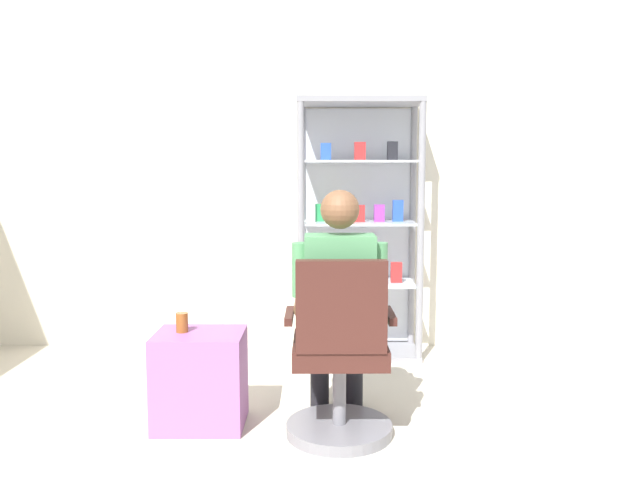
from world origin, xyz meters
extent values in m
cube|color=silver|center=(0.00, 3.00, 1.35)|extent=(6.00, 0.10, 2.70)
cylinder|color=gray|center=(-0.02, 2.50, 0.95)|extent=(0.05, 0.05, 1.90)
cylinder|color=gray|center=(0.82, 2.50, 0.95)|extent=(0.05, 0.05, 1.90)
cylinder|color=gray|center=(-0.02, 2.90, 0.95)|extent=(0.05, 0.05, 1.90)
cylinder|color=gray|center=(0.82, 2.90, 0.95)|extent=(0.05, 0.05, 1.90)
cube|color=gray|center=(0.40, 2.70, 1.88)|extent=(0.90, 0.45, 0.04)
cube|color=gray|center=(0.40, 2.70, 0.02)|extent=(0.90, 0.45, 0.04)
cube|color=silver|center=(0.40, 2.92, 0.95)|extent=(0.84, 0.02, 1.80)
cube|color=silver|center=(0.40, 2.70, 0.55)|extent=(0.82, 0.39, 0.02)
cube|color=#268C4C|center=(0.13, 2.70, 0.63)|extent=(0.08, 0.05, 0.15)
cube|color=red|center=(0.31, 2.72, 0.63)|extent=(0.07, 0.04, 0.15)
cube|color=#264CB2|center=(0.48, 2.67, 0.63)|extent=(0.08, 0.05, 0.15)
cube|color=red|center=(0.68, 2.67, 0.63)|extent=(0.08, 0.05, 0.15)
cube|color=silver|center=(0.40, 2.70, 1.00)|extent=(0.82, 0.39, 0.02)
cube|color=#268C4C|center=(0.11, 2.74, 1.07)|extent=(0.08, 0.05, 0.13)
cube|color=gold|center=(0.26, 2.71, 1.08)|extent=(0.08, 0.05, 0.14)
cube|color=red|center=(0.40, 2.69, 1.07)|extent=(0.09, 0.04, 0.12)
cube|color=purple|center=(0.55, 2.71, 1.07)|extent=(0.08, 0.05, 0.13)
cube|color=#264CB2|center=(0.69, 2.73, 1.09)|extent=(0.08, 0.04, 0.16)
cube|color=silver|center=(0.40, 2.70, 1.45)|extent=(0.82, 0.39, 0.02)
cube|color=#264CB2|center=(0.15, 2.66, 1.52)|extent=(0.08, 0.04, 0.12)
cube|color=red|center=(0.40, 2.71, 1.52)|extent=(0.08, 0.04, 0.13)
cube|color=black|center=(0.64, 2.69, 1.53)|extent=(0.08, 0.06, 0.14)
cylinder|color=slate|center=(0.21, 1.27, 0.03)|extent=(0.56, 0.56, 0.06)
cylinder|color=slate|center=(0.21, 1.27, 0.24)|extent=(0.07, 0.07, 0.41)
cube|color=#3F1E19|center=(0.21, 1.27, 0.46)|extent=(0.48, 0.48, 0.10)
cube|color=#3F1E19|center=(0.21, 1.06, 0.73)|extent=(0.44, 0.08, 0.45)
cube|color=#3F1E19|center=(0.47, 1.27, 0.64)|extent=(0.04, 0.30, 0.04)
cube|color=#3F1E19|center=(-0.05, 1.26, 0.64)|extent=(0.04, 0.30, 0.04)
cylinder|color=black|center=(0.31, 1.47, 0.56)|extent=(0.14, 0.40, 0.14)
cylinder|color=black|center=(0.31, 1.67, 0.28)|extent=(0.11, 0.11, 0.56)
cylinder|color=black|center=(0.11, 1.46, 0.56)|extent=(0.14, 0.40, 0.14)
cylinder|color=black|center=(0.11, 1.66, 0.28)|extent=(0.11, 0.11, 0.56)
cube|color=#4C8C59|center=(0.21, 1.27, 0.81)|extent=(0.36, 0.22, 0.50)
sphere|color=brown|center=(0.21, 1.27, 1.19)|extent=(0.20, 0.20, 0.20)
cylinder|color=#4C8C59|center=(0.41, 1.27, 0.88)|extent=(0.09, 0.09, 0.28)
cylinder|color=brown|center=(0.41, 1.45, 0.66)|extent=(0.08, 0.30, 0.08)
cylinder|color=#4C8C59|center=(0.01, 1.26, 0.88)|extent=(0.09, 0.09, 0.28)
cylinder|color=brown|center=(0.01, 1.44, 0.66)|extent=(0.08, 0.30, 0.08)
cube|color=#9E599E|center=(-0.54, 1.39, 0.26)|extent=(0.48, 0.38, 0.52)
cylinder|color=brown|center=(-0.64, 1.41, 0.57)|extent=(0.07, 0.07, 0.11)
camera|label=1|loc=(0.11, -1.90, 1.39)|focal=35.12mm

